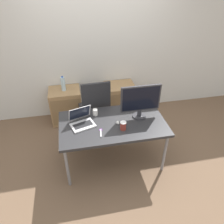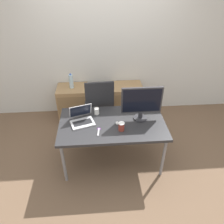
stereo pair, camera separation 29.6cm
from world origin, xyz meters
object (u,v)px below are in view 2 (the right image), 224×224
object	(u,v)px
cabinet_right	(127,101)
coffee_cup_white	(97,111)
coffee_cup_brown	(121,127)
office_chair	(99,113)
cabinet_left	(74,103)
monitor	(142,103)
water_bottle	(71,81)
mouse	(117,123)
laptop_center	(82,119)

from	to	relation	value
cabinet_right	coffee_cup_white	bearing A→B (deg)	-121.44
cabinet_right	coffee_cup_brown	xyz separation A→B (m)	(-0.26, -1.35, 0.44)
coffee_cup_white	office_chair	bearing A→B (deg)	84.51
office_chair	coffee_cup_brown	bearing A→B (deg)	-72.10
cabinet_left	monitor	bearing A→B (deg)	-46.67
water_bottle	monitor	world-z (taller)	monitor
cabinet_right	coffee_cup_white	world-z (taller)	coffee_cup_white
monitor	cabinet_right	bearing A→B (deg)	91.62
mouse	coffee_cup_white	xyz separation A→B (m)	(-0.27, 0.26, 0.03)
coffee_cup_brown	laptop_center	bearing A→B (deg)	156.72
laptop_center	coffee_cup_white	size ratio (longest dim) A/B	3.89
laptop_center	mouse	bearing A→B (deg)	-10.54
monitor	coffee_cup_brown	world-z (taller)	monitor
mouse	coffee_cup_brown	world-z (taller)	coffee_cup_brown
office_chair	coffee_cup_white	size ratio (longest dim) A/B	11.42
water_bottle	coffee_cup_brown	size ratio (longest dim) A/B	2.32
laptop_center	mouse	size ratio (longest dim) A/B	5.55
cabinet_right	water_bottle	bearing A→B (deg)	179.88
office_chair	coffee_cup_white	distance (m)	0.57
laptop_center	coffee_cup_white	distance (m)	0.27
cabinet_left	water_bottle	world-z (taller)	water_bottle
coffee_cup_brown	coffee_cup_white	bearing A→B (deg)	128.37
monitor	water_bottle	bearing A→B (deg)	133.27
monitor	mouse	world-z (taller)	monitor
office_chair	mouse	world-z (taller)	office_chair
cabinet_right	laptop_center	world-z (taller)	laptop_center
cabinet_right	mouse	world-z (taller)	mouse
cabinet_left	mouse	distance (m)	1.46
cabinet_left	cabinet_right	bearing A→B (deg)	0.00
laptop_center	mouse	xyz separation A→B (m)	(0.48, -0.09, -0.03)
monitor	coffee_cup_brown	distance (m)	0.43
cabinet_right	water_bottle	distance (m)	1.11
laptop_center	coffee_cup_white	world-z (taller)	laptop_center
water_bottle	mouse	size ratio (longest dim) A/B	4.09
mouse	coffee_cup_white	distance (m)	0.38
coffee_cup_white	monitor	bearing A→B (deg)	-15.07
coffee_cup_brown	cabinet_left	bearing A→B (deg)	119.26
cabinet_left	mouse	size ratio (longest dim) A/B	9.74
monitor	coffee_cup_white	xyz separation A→B (m)	(-0.61, 0.16, -0.22)
coffee_cup_white	mouse	bearing A→B (deg)	-43.92
mouse	office_chair	bearing A→B (deg)	108.01
office_chair	coffee_cup_white	xyz separation A→B (m)	(-0.04, -0.45, 0.34)
monitor	coffee_cup_white	distance (m)	0.67
coffee_cup_brown	water_bottle	bearing A→B (deg)	119.22
office_chair	monitor	size ratio (longest dim) A/B	1.96
mouse	coffee_cup_white	bearing A→B (deg)	136.08
laptop_center	coffee_cup_white	bearing A→B (deg)	39.98
cabinet_right	water_bottle	size ratio (longest dim) A/B	2.38
office_chair	cabinet_left	bearing A→B (deg)	133.84
water_bottle	cabinet_left	bearing A→B (deg)	-90.00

